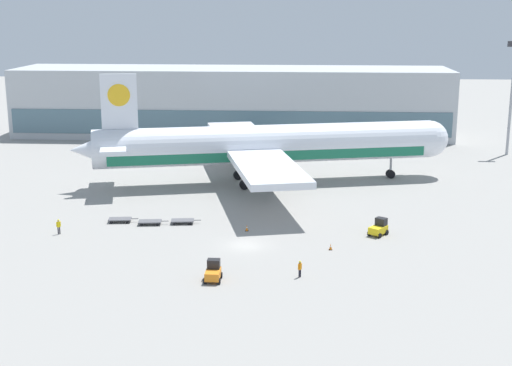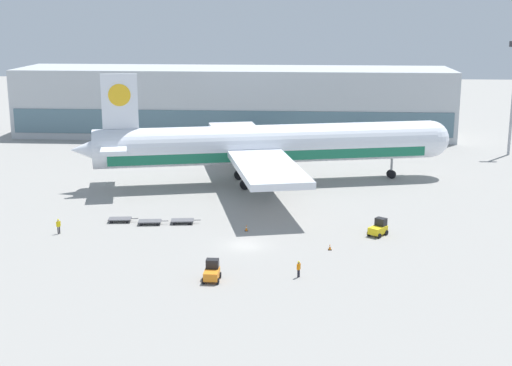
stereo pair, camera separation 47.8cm
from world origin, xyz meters
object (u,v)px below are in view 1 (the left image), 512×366
(airplane_main, at_px, (263,146))
(traffic_cone_far, at_px, (331,247))
(baggage_tug_mid, at_px, (213,272))
(traffic_cone_near, at_px, (247,228))
(baggage_dolly_lead, at_px, (120,219))
(light_mast, at_px, (512,89))
(ground_crew_far, at_px, (59,225))
(baggage_tug_foreground, at_px, (379,228))
(baggage_dolly_second, at_px, (150,222))
(baggage_dolly_third, at_px, (183,221))
(ground_crew_near, at_px, (300,268))

(airplane_main, bearing_deg, traffic_cone_far, -86.65)
(baggage_tug_mid, relative_size, traffic_cone_near, 3.14)
(baggage_dolly_lead, distance_m, traffic_cone_near, 16.34)
(light_mast, relative_size, ground_crew_far, 11.11)
(traffic_cone_near, distance_m, traffic_cone_far, 11.64)
(baggage_tug_foreground, xyz_separation_m, baggage_dolly_lead, (-31.83, 3.13, -0.49))
(baggage_dolly_lead, height_order, traffic_cone_near, traffic_cone_near)
(airplane_main, xyz_separation_m, traffic_cone_far, (9.29, -30.48, -5.50))
(baggage_dolly_second, height_order, traffic_cone_far, traffic_cone_far)
(light_mast, height_order, baggage_dolly_third, light_mast)
(light_mast, height_order, ground_crew_near, light_mast)
(baggage_dolly_second, bearing_deg, ground_crew_far, -162.34)
(baggage_dolly_second, distance_m, ground_crew_near, 24.98)
(baggage_tug_foreground, bearing_deg, baggage_dolly_third, 119.23)
(light_mast, distance_m, baggage_tug_foreground, 58.36)
(ground_crew_far, relative_size, traffic_cone_near, 2.34)
(baggage_dolly_lead, bearing_deg, traffic_cone_far, -25.61)
(airplane_main, distance_m, traffic_cone_far, 32.34)
(baggage_dolly_lead, relative_size, baggage_dolly_third, 1.00)
(baggage_tug_foreground, xyz_separation_m, traffic_cone_far, (-5.88, -5.72, -0.53))
(ground_crew_near, distance_m, ground_crew_far, 31.05)
(ground_crew_near, bearing_deg, baggage_dolly_third, -104.48)
(airplane_main, xyz_separation_m, ground_crew_near, (5.92, -39.03, -4.83))
(ground_crew_far, relative_size, traffic_cone_far, 2.62)
(baggage_dolly_second, bearing_deg, baggage_dolly_third, 2.57)
(traffic_cone_far, bearing_deg, ground_crew_near, -111.50)
(baggage_tug_mid, bearing_deg, light_mast, -34.87)
(baggage_dolly_third, xyz_separation_m, ground_crew_far, (-13.94, -5.18, 0.71))
(traffic_cone_near, bearing_deg, light_mast, 48.21)
(baggage_dolly_second, bearing_deg, traffic_cone_far, -26.99)
(airplane_main, bearing_deg, light_mast, 16.33)
(light_mast, xyz_separation_m, airplane_main, (-43.50, -25.03, -6.18))
(ground_crew_near, height_order, traffic_cone_near, ground_crew_near)
(airplane_main, distance_m, baggage_dolly_third, 24.05)
(airplane_main, relative_size, baggage_tug_mid, 23.16)
(baggage_dolly_second, bearing_deg, ground_crew_near, -48.56)
(baggage_tug_mid, bearing_deg, traffic_cone_far, -49.89)
(airplane_main, bearing_deg, baggage_dolly_lead, -141.20)
(airplane_main, xyz_separation_m, baggage_dolly_third, (-8.73, -21.73, -5.45))
(baggage_dolly_second, distance_m, traffic_cone_near, 12.30)
(baggage_dolly_third, height_order, traffic_cone_near, traffic_cone_near)
(traffic_cone_far, bearing_deg, ground_crew_far, 173.63)
(light_mast, bearing_deg, baggage_tug_foreground, -119.64)
(baggage_dolly_lead, distance_m, baggage_dolly_second, 4.04)
(light_mast, distance_m, traffic_cone_near, 67.08)
(traffic_cone_near, bearing_deg, airplane_main, 88.75)
(baggage_dolly_lead, bearing_deg, ground_crew_far, -145.41)
(baggage_tug_mid, height_order, baggage_dolly_third, baggage_tug_mid)
(baggage_tug_mid, height_order, ground_crew_near, baggage_tug_mid)
(light_mast, xyz_separation_m, traffic_cone_far, (-34.21, -55.52, -11.67))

